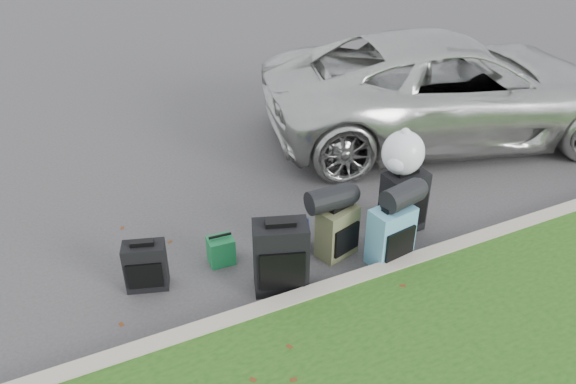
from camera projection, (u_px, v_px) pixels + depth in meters
name	position (u px, v px, depth m)	size (l,w,h in m)	color
ground	(303.00, 238.00, 6.53)	(120.00, 120.00, 0.00)	#383535
curb	(348.00, 284.00, 5.72)	(120.00, 0.18, 0.15)	#9E937F
suv	(451.00, 87.00, 8.55)	(2.62, 5.69, 1.58)	#B7B7B2
suitcase_small_black	(146.00, 266.00, 5.67)	(0.42, 0.23, 0.52)	black
suitcase_large_black_left	(281.00, 257.00, 5.59)	(0.54, 0.32, 0.78)	black
suitcase_olive	(337.00, 232.00, 6.13)	(0.43, 0.27, 0.59)	#42432A
suitcase_teal	(391.00, 236.00, 6.00)	(0.47, 0.28, 0.67)	teal
suitcase_large_black_right	(403.00, 202.00, 6.51)	(0.50, 0.30, 0.75)	black
tote_green	(221.00, 250.00, 6.07)	(0.27, 0.22, 0.31)	#176B36
tote_navy	(295.00, 236.00, 6.28)	(0.31, 0.25, 0.33)	navy
duffel_left	(330.00, 199.00, 5.90)	(0.26, 0.26, 0.49)	black
duffel_right	(403.00, 196.00, 5.81)	(0.26, 0.26, 0.46)	black
trash_bag	(403.00, 153.00, 6.23)	(0.49, 0.49, 0.49)	white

